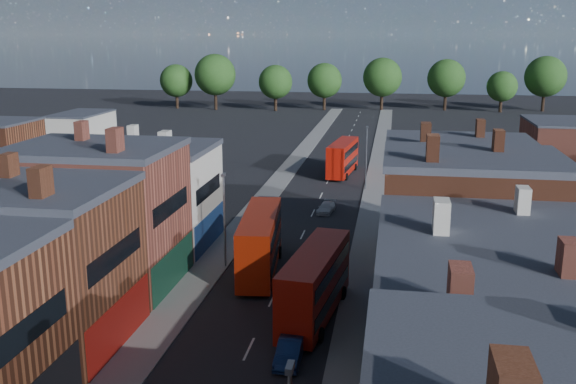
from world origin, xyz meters
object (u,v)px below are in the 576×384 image
(bus_0, at_px, (260,242))
(car_1, at_px, (290,351))
(bus_2, at_px, (343,157))
(ped_3, at_px, (372,351))
(car_3, at_px, (326,208))
(car_2, at_px, (263,239))
(bus_1, at_px, (315,282))

(bus_0, distance_m, car_1, 15.17)
(bus_2, distance_m, ped_3, 53.98)
(car_3, bearing_deg, bus_0, -92.76)
(ped_3, bearing_deg, car_1, 80.67)
(car_2, height_order, car_3, car_2)
(bus_2, relative_size, car_1, 2.68)
(car_3, bearing_deg, ped_3, -72.10)
(bus_0, bearing_deg, car_1, -77.41)
(bus_2, relative_size, car_2, 2.64)
(bus_1, height_order, car_2, bus_1)
(bus_0, xyz_separation_m, ped_3, (9.71, -14.23, -1.65))
(bus_2, distance_m, car_1, 53.68)
(bus_1, height_order, ped_3, bus_1)
(bus_2, xyz_separation_m, car_3, (-0.18, -20.08, -1.97))
(bus_0, height_order, car_2, bus_0)
(bus_1, bearing_deg, car_1, -89.23)
(bus_2, distance_m, car_2, 32.80)
(car_3, bearing_deg, bus_2, 96.76)
(ped_3, bearing_deg, car_3, 1.12)
(car_1, height_order, ped_3, ped_3)
(bus_0, height_order, bus_2, bus_0)
(bus_1, xyz_separation_m, ped_3, (4.20, -6.38, -1.55))
(bus_1, bearing_deg, bus_0, 132.29)
(bus_0, relative_size, car_3, 3.11)
(bus_1, distance_m, car_1, 6.72)
(bus_2, height_order, car_1, bus_2)
(car_3, bearing_deg, bus_1, -78.32)
(bus_1, xyz_separation_m, bus_2, (-1.92, 47.24, -0.08))
(bus_0, height_order, ped_3, bus_0)
(bus_0, bearing_deg, car_3, 73.99)
(ped_3, bearing_deg, bus_0, 24.79)
(car_3, distance_m, ped_3, 34.13)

